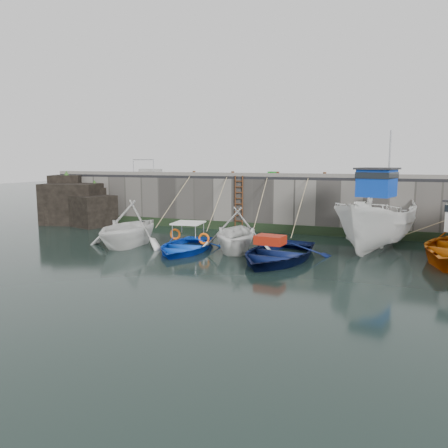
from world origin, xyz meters
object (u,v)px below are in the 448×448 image
at_px(boat_near_navy, 277,260).
at_px(ladder, 239,204).
at_px(boat_near_white, 129,246).
at_px(boat_near_blacktrim, 236,251).
at_px(fish_crate, 273,174).
at_px(bollard_a, 194,173).
at_px(boat_far_white, 378,224).
at_px(bollard_e, 388,175).
at_px(bollard_b, 233,174).
at_px(boat_near_blue, 185,250).
at_px(bollard_c, 278,174).
at_px(bollard_d, 325,175).

bearing_deg(boat_near_navy, ladder, 128.33).
distance_m(boat_near_white, boat_near_blacktrim, 5.25).
bearing_deg(fish_crate, bollard_a, -159.04).
distance_m(boat_far_white, bollard_e, 3.71).
xyz_separation_m(bollard_a, bollard_e, (11.00, 0.00, 0.00)).
bearing_deg(bollard_e, boat_near_navy, -119.81).
distance_m(ladder, bollard_b, 1.81).
bearing_deg(boat_near_blue, boat_near_navy, -10.59).
relative_size(boat_near_white, boat_far_white, 0.61).
xyz_separation_m(boat_near_navy, boat_far_white, (3.74, 3.93, 1.18)).
xyz_separation_m(boat_near_blacktrim, bollard_e, (6.19, 5.83, 3.30)).
relative_size(boat_near_blue, boat_near_blacktrim, 1.02).
distance_m(fish_crate, bollard_a, 4.80).
relative_size(fish_crate, bollard_b, 1.95).
bearing_deg(boat_near_blacktrim, bollard_b, 97.90).
bearing_deg(boat_far_white, bollard_c, 166.15).
bearing_deg(bollard_d, bollard_c, 180.00).
distance_m(boat_near_white, bollard_b, 7.87).
bearing_deg(boat_near_blue, bollard_b, 84.87).
xyz_separation_m(ladder, bollard_e, (8.00, 0.34, 1.71)).
distance_m(fish_crate, bollard_e, 6.29).
height_order(boat_near_navy, bollard_c, bollard_c).
bearing_deg(boat_near_white, bollard_b, 65.01).
xyz_separation_m(boat_near_navy, bollard_b, (-4.51, 6.96, 3.30)).
distance_m(ladder, bollard_d, 5.11).
relative_size(ladder, boat_near_white, 0.68).
bearing_deg(bollard_e, boat_near_blue, -141.74).
bearing_deg(boat_near_white, fish_crate, 53.50).
bearing_deg(bollard_a, ladder, -6.38).
distance_m(ladder, boat_near_white, 7.25).
distance_m(ladder, bollard_c, 2.81).
relative_size(fish_crate, bollard_d, 1.95).
distance_m(fish_crate, bollard_b, 2.36).
relative_size(boat_far_white, bollard_b, 27.63).
relative_size(boat_near_navy, bollard_a, 18.88).
bearing_deg(bollard_b, bollard_a, 180.00).
relative_size(boat_near_blacktrim, bollard_b, 15.51).
xyz_separation_m(boat_near_blue, bollard_a, (-2.61, 6.62, 3.30)).
distance_m(ladder, boat_near_navy, 7.91).
distance_m(bollard_c, bollard_e, 5.80).
relative_size(boat_near_white, fish_crate, 8.67).
relative_size(ladder, bollard_d, 11.43).
distance_m(boat_near_white, bollard_e, 13.54).
xyz_separation_m(boat_near_blue, boat_near_navy, (4.40, -0.34, 0.00)).
distance_m(boat_near_blue, bollard_b, 7.39).
xyz_separation_m(ladder, bollard_c, (2.20, 0.34, 1.71)).
distance_m(boat_near_blacktrim, boat_near_navy, 2.47).
bearing_deg(bollard_c, boat_near_blue, -111.36).
bearing_deg(boat_near_navy, bollard_c, 111.72).
bearing_deg(bollard_e, boat_near_blacktrim, -136.69).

